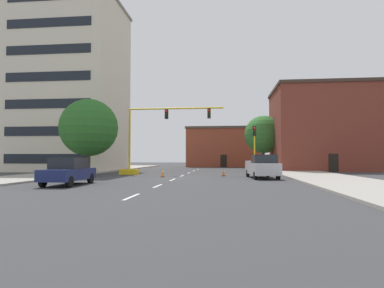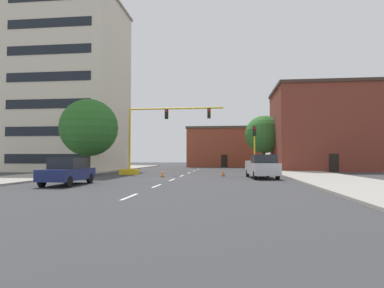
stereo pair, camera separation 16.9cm
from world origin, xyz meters
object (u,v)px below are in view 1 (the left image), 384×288
at_px(traffic_cone_roadside_b, 223,172).
at_px(traffic_signal_gantry, 143,152).
at_px(traffic_cone_roadside_a, 163,173).
at_px(sedan_navy_near_left, 69,171).
at_px(traffic_light_pole_right, 254,139).
at_px(tree_left_near, 89,128).
at_px(pickup_truck_silver, 262,167).
at_px(tree_right_far, 263,134).

bearing_deg(traffic_cone_roadside_b, traffic_signal_gantry, 170.46).
xyz_separation_m(traffic_cone_roadside_a, traffic_cone_roadside_b, (5.40, 2.43, -0.04)).
distance_m(traffic_signal_gantry, sedan_navy_near_left, 12.86).
distance_m(traffic_light_pole_right, tree_left_near, 16.31).
distance_m(traffic_light_pole_right, traffic_cone_roadside_a, 9.63).
height_order(sedan_navy_near_left, traffic_cone_roadside_a, sedan_navy_near_left).
distance_m(traffic_signal_gantry, traffic_cone_roadside_a, 5.13).
bearing_deg(traffic_light_pole_right, pickup_truck_silver, -86.38).
height_order(tree_right_far, traffic_cone_roadside_a, tree_right_far).
distance_m(traffic_cone_roadside_a, traffic_cone_roadside_b, 5.93).
bearing_deg(tree_left_near, sedan_navy_near_left, -72.16).
height_order(pickup_truck_silver, traffic_cone_roadside_a, pickup_truck_silver).
bearing_deg(traffic_cone_roadside_b, traffic_cone_roadside_a, -155.77).
bearing_deg(tree_left_near, tree_right_far, 42.94).
relative_size(traffic_cone_roadside_a, traffic_cone_roadside_b, 1.11).
bearing_deg(traffic_signal_gantry, pickup_truck_silver, -21.59).
height_order(traffic_signal_gantry, sedan_navy_near_left, traffic_signal_gantry).
height_order(traffic_light_pole_right, traffic_cone_roadside_a, traffic_light_pole_right).
xyz_separation_m(tree_right_far, tree_left_near, (-18.84, -17.53, -0.42)).
bearing_deg(tree_right_far, pickup_truck_silver, -96.78).
relative_size(traffic_light_pole_right, tree_right_far, 0.61).
height_order(traffic_light_pole_right, tree_right_far, tree_right_far).
xyz_separation_m(traffic_light_pole_right, traffic_cone_roadside_a, (-8.42, -3.42, -3.16)).
bearing_deg(sedan_navy_near_left, tree_left_near, 107.84).
bearing_deg(traffic_signal_gantry, tree_left_near, -158.16).
relative_size(pickup_truck_silver, traffic_cone_roadside_b, 8.31).
bearing_deg(sedan_navy_near_left, pickup_truck_silver, 32.06).
bearing_deg(pickup_truck_silver, traffic_cone_roadside_a, 175.14).
xyz_separation_m(tree_right_far, traffic_cone_roadside_a, (-11.08, -19.36, -4.73)).
xyz_separation_m(traffic_light_pole_right, sedan_navy_near_left, (-12.74, -12.30, -2.64)).
distance_m(tree_right_far, traffic_cone_roadside_a, 22.80).
bearing_deg(tree_left_near, pickup_truck_silver, -8.87).
relative_size(pickup_truck_silver, traffic_cone_roadside_a, 7.48).
distance_m(tree_right_far, pickup_truck_silver, 20.66).
height_order(tree_right_far, pickup_truck_silver, tree_right_far).
xyz_separation_m(tree_left_near, sedan_navy_near_left, (3.45, -10.71, -3.79)).
bearing_deg(traffic_cone_roadside_b, tree_left_near, -177.39).
bearing_deg(tree_right_far, traffic_cone_roadside_a, -119.77).
xyz_separation_m(sedan_navy_near_left, traffic_cone_roadside_b, (9.72, 11.31, -0.56)).
relative_size(traffic_signal_gantry, traffic_light_pole_right, 2.20).
xyz_separation_m(traffic_signal_gantry, pickup_truck_silver, (11.50, -4.55, -1.36)).
height_order(tree_right_far, sedan_navy_near_left, tree_right_far).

